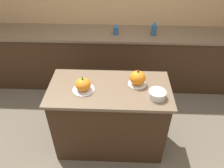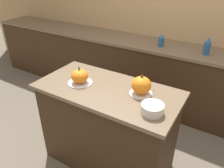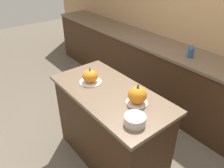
# 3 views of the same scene
# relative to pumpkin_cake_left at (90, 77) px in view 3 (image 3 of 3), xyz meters

# --- Properties ---
(ground_plane) EXTENTS (12.00, 12.00, 0.00)m
(ground_plane) POSITION_rel_pumpkin_cake_left_xyz_m (0.27, 0.05, -0.97)
(ground_plane) COLOR #665B4C
(wall_back) EXTENTS (8.00, 0.06, 2.50)m
(wall_back) POSITION_rel_pumpkin_cake_left_xyz_m (0.27, 1.68, 0.28)
(wall_back) COLOR tan
(wall_back) RESTS_ON ground_plane
(kitchen_island) EXTENTS (1.31, 0.65, 0.91)m
(kitchen_island) POSITION_rel_pumpkin_cake_left_xyz_m (0.27, 0.05, -0.52)
(kitchen_island) COLOR #382314
(kitchen_island) RESTS_ON ground_plane
(back_counter) EXTENTS (6.00, 0.60, 0.94)m
(back_counter) POSITION_rel_pumpkin_cake_left_xyz_m (0.27, 1.35, -0.51)
(back_counter) COLOR #382314
(back_counter) RESTS_ON ground_plane
(pumpkin_cake_left) EXTENTS (0.23, 0.23, 0.18)m
(pumpkin_cake_left) POSITION_rel_pumpkin_cake_left_xyz_m (0.00, 0.00, 0.00)
(pumpkin_cake_left) COLOR silver
(pumpkin_cake_left) RESTS_ON kitchen_island
(pumpkin_cake_right) EXTENTS (0.20, 0.20, 0.20)m
(pumpkin_cake_right) POSITION_rel_pumpkin_cake_left_xyz_m (0.56, 0.12, 0.01)
(pumpkin_cake_right) COLOR silver
(pumpkin_cake_right) RESTS_ON kitchen_island
(bottle_short) EXTENTS (0.07, 0.07, 0.17)m
(bottle_short) POSITION_rel_pumpkin_cake_left_xyz_m (0.30, 1.30, 0.04)
(bottle_short) COLOR #235184
(bottle_short) RESTS_ON back_counter
(mixing_bowl) EXTENTS (0.17, 0.17, 0.07)m
(mixing_bowl) POSITION_rel_pumpkin_cake_left_xyz_m (0.75, -0.08, -0.03)
(mixing_bowl) COLOR beige
(mixing_bowl) RESTS_ON kitchen_island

